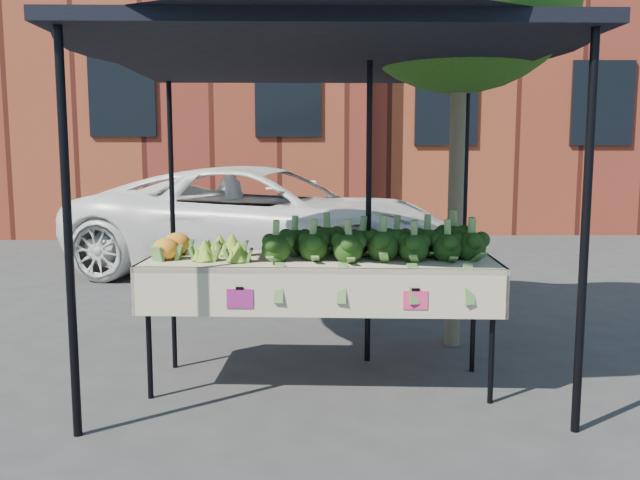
{
  "coord_description": "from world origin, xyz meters",
  "views": [
    {
      "loc": [
        -0.16,
        -4.46,
        1.63
      ],
      "look_at": [
        -0.07,
        0.31,
        1.0
      ],
      "focal_mm": 37.65,
      "sensor_mm": 36.0,
      "label": 1
    }
  ],
  "objects_px": {
    "canopy": "(323,186)",
    "vehicle": "(265,77)",
    "street_tree": "(458,125)",
    "table": "(321,322)"
  },
  "relations": [
    {
      "from": "canopy",
      "to": "street_tree",
      "type": "height_order",
      "value": "street_tree"
    },
    {
      "from": "canopy",
      "to": "vehicle",
      "type": "bearing_deg",
      "value": 100.09
    },
    {
      "from": "vehicle",
      "to": "canopy",
      "type": "bearing_deg",
      "value": -153.85
    },
    {
      "from": "table",
      "to": "canopy",
      "type": "height_order",
      "value": "canopy"
    },
    {
      "from": "vehicle",
      "to": "street_tree",
      "type": "xyz_separation_m",
      "value": [
        1.77,
        -3.37,
        -0.74
      ]
    },
    {
      "from": "canopy",
      "to": "table",
      "type": "bearing_deg",
      "value": -92.58
    },
    {
      "from": "canopy",
      "to": "vehicle",
      "type": "xyz_separation_m",
      "value": [
        -0.66,
        3.71,
        1.22
      ]
    },
    {
      "from": "street_tree",
      "to": "table",
      "type": "bearing_deg",
      "value": -140.21
    },
    {
      "from": "canopy",
      "to": "vehicle",
      "type": "height_order",
      "value": "vehicle"
    },
    {
      "from": "table",
      "to": "canopy",
      "type": "relative_size",
      "value": 0.77
    }
  ]
}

